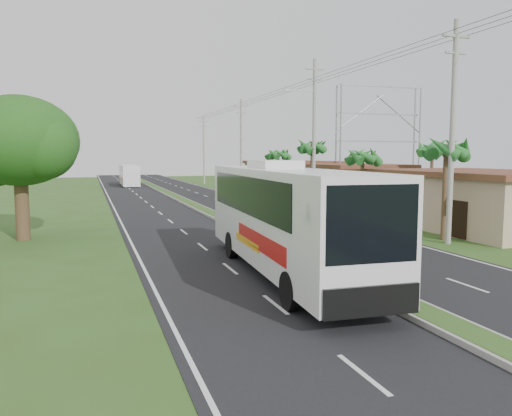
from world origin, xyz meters
name	(u,v)px	position (x,y,z in m)	size (l,w,h in m)	color
ground	(311,263)	(0.00, 0.00, 0.00)	(180.00, 180.00, 0.00)	#334B1B
road_asphalt	(205,212)	(0.00, 20.00, 0.01)	(14.00, 160.00, 0.02)	black
median_strip	(205,210)	(0.00, 20.00, 0.10)	(1.20, 160.00, 0.18)	gray
lane_edge_left	(117,215)	(-6.70, 20.00, 0.00)	(0.12, 160.00, 0.01)	silver
lane_edge_right	(283,209)	(6.70, 20.00, 0.00)	(0.12, 160.00, 0.01)	silver
shop_near	(479,199)	(14.00, 6.00, 1.78)	(8.60, 12.60, 3.52)	tan
shop_mid	(349,184)	(14.00, 22.00, 1.86)	(7.60, 10.60, 3.67)	tan
shop_far	(291,177)	(14.00, 36.00, 1.93)	(8.60, 11.60, 3.82)	tan
palm_verge_a	(446,150)	(9.00, 3.00, 4.74)	(2.40, 2.40, 5.45)	#473321
palm_verge_b	(363,157)	(9.40, 12.00, 4.36)	(2.40, 2.40, 5.05)	#473321
palm_verge_c	(312,147)	(8.80, 19.00, 5.12)	(2.40, 2.40, 5.85)	#473321
palm_verge_d	(278,154)	(9.30, 28.00, 4.55)	(2.40, 2.40, 5.25)	#473321
palm_behind_shop	(432,149)	(17.50, 15.00, 4.93)	(2.40, 2.40, 5.65)	#473321
shade_tree	(17,144)	(-12.11, 10.02, 5.03)	(6.30, 6.00, 7.54)	#473321
utility_pole_a	(452,130)	(8.50, 2.00, 5.67)	(1.60, 0.28, 11.00)	gray
utility_pole_b	(314,133)	(8.47, 18.00, 6.26)	(3.20, 0.28, 12.00)	gray
utility_pole_c	(241,145)	(8.50, 38.00, 5.67)	(1.60, 0.28, 11.00)	gray
utility_pole_d	(204,149)	(8.50, 58.00, 5.42)	(1.60, 0.28, 10.50)	gray
billboard_lattice	(379,134)	(22.00, 30.00, 6.82)	(10.18, 1.18, 12.07)	gray
coach_bus_main	(285,212)	(-1.80, -1.46, 2.34)	(3.44, 13.28, 4.25)	silver
coach_bus_far	(129,174)	(-2.98, 57.08, 1.74)	(2.43, 10.58, 3.07)	white
motorcyclist	(301,234)	(0.54, 2.33, 0.83)	(1.98, 1.10, 2.34)	black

